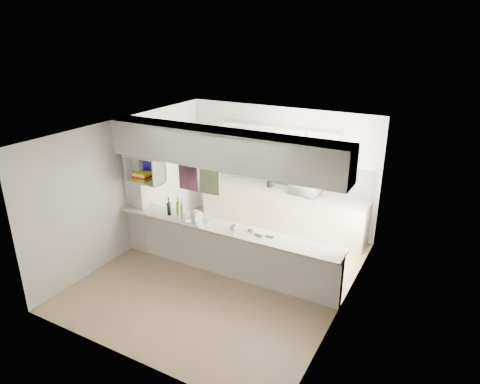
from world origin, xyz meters
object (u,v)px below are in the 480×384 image
Objects in this scene: microwave at (305,187)px; dish_rack at (198,218)px; bowl at (308,178)px; wine_bottles at (177,209)px.

microwave reaches higher than dish_rack.
microwave is 0.20m from bowl.
bowl reaches higher than dish_rack.
dish_rack is 1.19× the size of wine_bottles.
bowl is at bearing -158.24° from microwave.
bowl is at bearing 51.63° from wine_bottles.
microwave is 2.46m from dish_rack.
wine_bottles reaches higher than microwave.
wine_bottles is (-1.69, -2.13, -0.23)m from bowl.
bowl is 0.61× the size of dish_rack.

